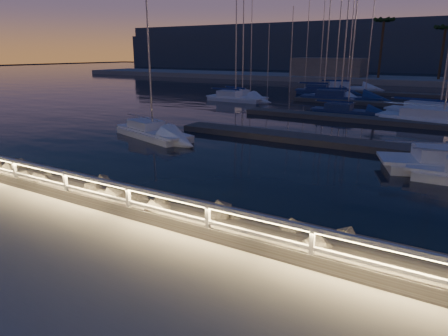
{
  "coord_description": "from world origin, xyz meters",
  "views": [
    {
      "loc": [
        6.67,
        -8.56,
        5.05
      ],
      "look_at": [
        -0.88,
        4.0,
        0.78
      ],
      "focal_mm": 32.0,
      "sensor_mm": 36.0,
      "label": 1
    }
  ],
  "objects_px": {
    "sailboat_b": "(151,131)",
    "sailboat_l": "(439,119)",
    "sailboat_i": "(241,96)",
    "guard_rail": "(177,205)",
    "sailboat_f": "(346,111)",
    "sailboat_e": "(234,98)",
    "sailboat_n": "(345,87)",
    "sailboat_m": "(323,91)",
    "sailboat_g": "(436,112)",
    "sailboat_j": "(333,97)",
    "sailboat_k": "(339,97)"
  },
  "relations": [
    {
      "from": "sailboat_b",
      "to": "sailboat_l",
      "type": "relative_size",
      "value": 0.71
    },
    {
      "from": "sailboat_b",
      "to": "sailboat_i",
      "type": "xyz_separation_m",
      "value": [
        -5.39,
        22.84,
        0.03
      ]
    },
    {
      "from": "guard_rail",
      "to": "sailboat_f",
      "type": "relative_size",
      "value": 3.93
    },
    {
      "from": "sailboat_i",
      "to": "sailboat_e",
      "type": "bearing_deg",
      "value": -67.82
    },
    {
      "from": "sailboat_i",
      "to": "sailboat_n",
      "type": "distance_m",
      "value": 20.33
    },
    {
      "from": "sailboat_f",
      "to": "sailboat_i",
      "type": "xyz_separation_m",
      "value": [
        -14.23,
        5.83,
        0.05
      ]
    },
    {
      "from": "guard_rail",
      "to": "sailboat_i",
      "type": "distance_m",
      "value": 38.78
    },
    {
      "from": "guard_rail",
      "to": "sailboat_b",
      "type": "xyz_separation_m",
      "value": [
        -11.5,
        12.06,
        -0.96
      ]
    },
    {
      "from": "sailboat_l",
      "to": "sailboat_m",
      "type": "height_order",
      "value": "sailboat_l"
    },
    {
      "from": "sailboat_g",
      "to": "sailboat_m",
      "type": "xyz_separation_m",
      "value": [
        -15.09,
        14.67,
        0.01
      ]
    },
    {
      "from": "guard_rail",
      "to": "sailboat_e",
      "type": "distance_m",
      "value": 37.15
    },
    {
      "from": "guard_rail",
      "to": "sailboat_m",
      "type": "height_order",
      "value": "sailboat_m"
    },
    {
      "from": "sailboat_b",
      "to": "sailboat_l",
      "type": "height_order",
      "value": "sailboat_l"
    },
    {
      "from": "sailboat_f",
      "to": "sailboat_m",
      "type": "bearing_deg",
      "value": 114.09
    },
    {
      "from": "sailboat_b",
      "to": "sailboat_n",
      "type": "xyz_separation_m",
      "value": [
        2.32,
        41.65,
        0.05
      ]
    },
    {
      "from": "sailboat_j",
      "to": "sailboat_m",
      "type": "distance_m",
      "value": 7.0
    },
    {
      "from": "sailboat_l",
      "to": "sailboat_n",
      "type": "xyz_separation_m",
      "value": [
        -14.35,
        26.26,
        -0.0
      ]
    },
    {
      "from": "sailboat_f",
      "to": "sailboat_j",
      "type": "height_order",
      "value": "sailboat_j"
    },
    {
      "from": "guard_rail",
      "to": "sailboat_b",
      "type": "height_order",
      "value": "sailboat_b"
    },
    {
      "from": "guard_rail",
      "to": "sailboat_n",
      "type": "xyz_separation_m",
      "value": [
        -9.18,
        53.71,
        -0.91
      ]
    },
    {
      "from": "sailboat_g",
      "to": "sailboat_k",
      "type": "bearing_deg",
      "value": 157.93
    },
    {
      "from": "sailboat_l",
      "to": "guard_rail",
      "type": "bearing_deg",
      "value": -90.24
    },
    {
      "from": "sailboat_g",
      "to": "sailboat_j",
      "type": "relative_size",
      "value": 1.31
    },
    {
      "from": "sailboat_j",
      "to": "sailboat_k",
      "type": "bearing_deg",
      "value": -23.08
    },
    {
      "from": "sailboat_k",
      "to": "sailboat_l",
      "type": "relative_size",
      "value": 0.94
    },
    {
      "from": "sailboat_g",
      "to": "sailboat_k",
      "type": "xyz_separation_m",
      "value": [
        -10.86,
        7.47,
        0.01
      ]
    },
    {
      "from": "guard_rail",
      "to": "sailboat_e",
      "type": "height_order",
      "value": "sailboat_e"
    },
    {
      "from": "sailboat_m",
      "to": "sailboat_n",
      "type": "height_order",
      "value": "sailboat_n"
    },
    {
      "from": "sailboat_g",
      "to": "sailboat_m",
      "type": "relative_size",
      "value": 1.15
    },
    {
      "from": "sailboat_e",
      "to": "sailboat_j",
      "type": "height_order",
      "value": "sailboat_e"
    },
    {
      "from": "sailboat_f",
      "to": "sailboat_n",
      "type": "xyz_separation_m",
      "value": [
        -6.52,
        24.64,
        0.07
      ]
    },
    {
      "from": "sailboat_j",
      "to": "guard_rail",
      "type": "bearing_deg",
      "value": -57.55
    },
    {
      "from": "sailboat_l",
      "to": "sailboat_g",
      "type": "bearing_deg",
      "value": 106.96
    },
    {
      "from": "sailboat_f",
      "to": "sailboat_j",
      "type": "xyz_separation_m",
      "value": [
        -4.52,
        11.32,
        0.01
      ]
    },
    {
      "from": "guard_rail",
      "to": "sailboat_g",
      "type": "distance_m",
      "value": 32.27
    },
    {
      "from": "sailboat_i",
      "to": "sailboat_k",
      "type": "height_order",
      "value": "sailboat_k"
    },
    {
      "from": "sailboat_g",
      "to": "sailboat_e",
      "type": "bearing_deg",
      "value": -170.62
    },
    {
      "from": "sailboat_f",
      "to": "sailboat_g",
      "type": "xyz_separation_m",
      "value": [
        7.32,
        2.85,
        0.07
      ]
    },
    {
      "from": "guard_rail",
      "to": "sailboat_n",
      "type": "relative_size",
      "value": 3.1
    },
    {
      "from": "sailboat_j",
      "to": "sailboat_k",
      "type": "height_order",
      "value": "sailboat_k"
    },
    {
      "from": "sailboat_l",
      "to": "sailboat_f",
      "type": "bearing_deg",
      "value": 178.75
    },
    {
      "from": "sailboat_i",
      "to": "sailboat_m",
      "type": "height_order",
      "value": "sailboat_m"
    },
    {
      "from": "sailboat_b",
      "to": "sailboat_k",
      "type": "relative_size",
      "value": 0.76
    },
    {
      "from": "sailboat_f",
      "to": "sailboat_g",
      "type": "bearing_deg",
      "value": 21.47
    },
    {
      "from": "guard_rail",
      "to": "sailboat_i",
      "type": "xyz_separation_m",
      "value": [
        -16.9,
        34.9,
        -0.93
      ]
    },
    {
      "from": "sailboat_e",
      "to": "sailboat_l",
      "type": "xyz_separation_m",
      "value": [
        22.05,
        -5.63,
        0.02
      ]
    },
    {
      "from": "sailboat_f",
      "to": "sailboat_n",
      "type": "distance_m",
      "value": 25.49
    },
    {
      "from": "sailboat_k",
      "to": "sailboat_n",
      "type": "height_order",
      "value": "sailboat_k"
    },
    {
      "from": "guard_rail",
      "to": "sailboat_n",
      "type": "distance_m",
      "value": 54.5
    },
    {
      "from": "sailboat_b",
      "to": "sailboat_n",
      "type": "relative_size",
      "value": 0.83
    }
  ]
}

